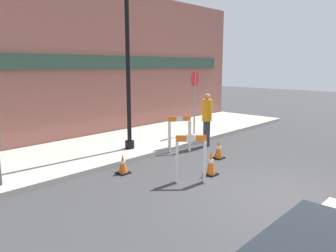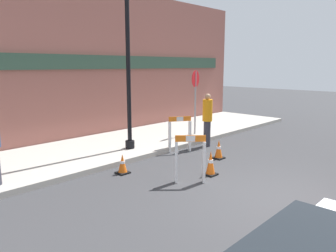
# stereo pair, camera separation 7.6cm
# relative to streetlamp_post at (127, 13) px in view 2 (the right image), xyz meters

# --- Properties ---
(ground_plane) EXTENTS (60.00, 60.00, 0.00)m
(ground_plane) POSITION_rel_streetlamp_post_xyz_m (-0.19, -5.38, -4.18)
(ground_plane) COLOR #38383A
(sidewalk_slab) EXTENTS (18.00, 3.42, 0.15)m
(sidewalk_slab) POSITION_rel_streetlamp_post_xyz_m (-0.19, 0.83, -4.11)
(sidewalk_slab) COLOR #ADA89E
(sidewalk_slab) RESTS_ON ground_plane
(storefront_facade) EXTENTS (18.00, 0.22, 5.50)m
(storefront_facade) POSITION_rel_streetlamp_post_xyz_m (-0.19, 2.61, -1.43)
(storefront_facade) COLOR #93564C
(storefront_facade) RESTS_ON ground_plane
(streetlamp_post) EXTENTS (0.44, 0.44, 6.39)m
(streetlamp_post) POSITION_rel_streetlamp_post_xyz_m (0.00, 0.00, 0.00)
(streetlamp_post) COLOR black
(streetlamp_post) RESTS_ON sidewalk_slab
(stop_sign) EXTENTS (0.59, 0.16, 2.36)m
(stop_sign) POSITION_rel_streetlamp_post_xyz_m (3.08, -0.10, -2.46)
(stop_sign) COLOR gray
(stop_sign) RESTS_ON sidewalk_slab
(barricade_0) EXTENTS (0.68, 0.49, 1.12)m
(barricade_0) POSITION_rel_streetlamp_post_xyz_m (1.17, -1.03, -3.59)
(barricade_0) COLOR white
(barricade_0) RESTS_ON ground_plane
(barricade_1) EXTENTS (0.59, 0.59, 1.12)m
(barricade_1) POSITION_rel_streetlamp_post_xyz_m (-0.74, -3.04, -3.59)
(barricade_1) COLOR white
(barricade_1) RESTS_ON ground_plane
(traffic_cone_0) EXTENTS (0.30, 0.30, 0.50)m
(traffic_cone_0) POSITION_rel_streetlamp_post_xyz_m (-1.41, -1.40, -3.94)
(traffic_cone_0) COLOR black
(traffic_cone_0) RESTS_ON ground_plane
(traffic_cone_1) EXTENTS (0.30, 0.30, 0.57)m
(traffic_cone_1) POSITION_rel_streetlamp_post_xyz_m (1.36, -2.38, -3.91)
(traffic_cone_1) COLOR black
(traffic_cone_1) RESTS_ON ground_plane
(traffic_cone_2) EXTENTS (0.30, 0.30, 0.62)m
(traffic_cone_2) POSITION_rel_streetlamp_post_xyz_m (0.01, -3.07, -3.89)
(traffic_cone_2) COLOR black
(traffic_cone_2) RESTS_ON ground_plane
(person_worker) EXTENTS (0.41, 0.41, 1.77)m
(person_worker) POSITION_rel_streetlamp_post_xyz_m (2.32, -1.23, -3.22)
(person_worker) COLOR #33333D
(person_worker) RESTS_ON ground_plane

